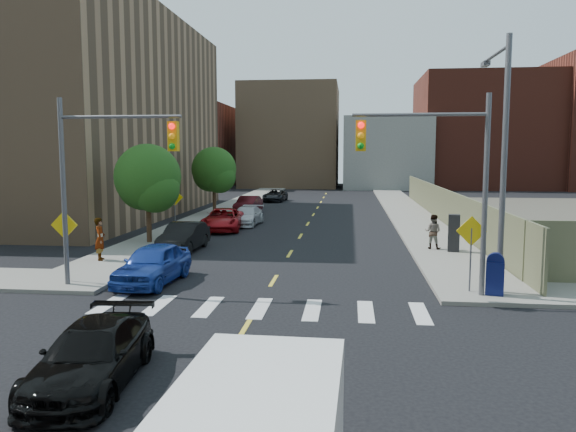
% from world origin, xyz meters
% --- Properties ---
extents(ground, '(160.00, 160.00, 0.00)m').
position_xyz_m(ground, '(0.00, 0.00, 0.00)').
color(ground, black).
rests_on(ground, ground).
extents(sidewalk_nw, '(3.50, 73.00, 0.15)m').
position_xyz_m(sidewalk_nw, '(-7.75, 41.50, 0.07)').
color(sidewalk_nw, gray).
rests_on(sidewalk_nw, ground).
extents(sidewalk_ne, '(3.50, 73.00, 0.15)m').
position_xyz_m(sidewalk_ne, '(7.75, 41.50, 0.07)').
color(sidewalk_ne, gray).
rests_on(sidewalk_ne, ground).
extents(fence_north, '(0.12, 44.00, 2.50)m').
position_xyz_m(fence_north, '(9.60, 28.00, 1.25)').
color(fence_north, '#666748').
rests_on(fence_north, ground).
extents(building_nw, '(22.00, 30.00, 16.00)m').
position_xyz_m(building_nw, '(-22.00, 30.00, 8.00)').
color(building_nw, '#8C6B4C').
rests_on(building_nw, ground).
extents(bg_bldg_west, '(14.00, 18.00, 12.00)m').
position_xyz_m(bg_bldg_west, '(-22.00, 70.00, 6.00)').
color(bg_bldg_west, '#592319').
rests_on(bg_bldg_west, ground).
extents(bg_bldg_midwest, '(14.00, 16.00, 15.00)m').
position_xyz_m(bg_bldg_midwest, '(-6.00, 72.00, 7.50)').
color(bg_bldg_midwest, '#8C6B4C').
rests_on(bg_bldg_midwest, ground).
extents(bg_bldg_center, '(12.00, 16.00, 10.00)m').
position_xyz_m(bg_bldg_center, '(8.00, 70.00, 5.00)').
color(bg_bldg_center, gray).
rests_on(bg_bldg_center, ground).
extents(bg_bldg_east, '(18.00, 18.00, 16.00)m').
position_xyz_m(bg_bldg_east, '(22.00, 72.00, 8.00)').
color(bg_bldg_east, '#592319').
rests_on(bg_bldg_east, ground).
extents(signal_nw, '(4.59, 0.30, 7.00)m').
position_xyz_m(signal_nw, '(-5.98, 6.00, 4.53)').
color(signal_nw, '#59595E').
rests_on(signal_nw, ground).
extents(signal_ne, '(4.59, 0.30, 7.00)m').
position_xyz_m(signal_ne, '(5.98, 6.00, 4.53)').
color(signal_ne, '#59595E').
rests_on(signal_ne, ground).
extents(streetlight_ne, '(0.25, 3.70, 9.00)m').
position_xyz_m(streetlight_ne, '(8.20, 6.90, 5.22)').
color(streetlight_ne, '#59595E').
rests_on(streetlight_ne, ground).
extents(warn_sign_nw, '(1.06, 0.06, 2.83)m').
position_xyz_m(warn_sign_nw, '(-7.80, 6.50, 1.99)').
color(warn_sign_nw, '#59595E').
rests_on(warn_sign_nw, ground).
extents(warn_sign_ne, '(1.06, 0.06, 2.83)m').
position_xyz_m(warn_sign_ne, '(7.20, 6.50, 1.99)').
color(warn_sign_ne, '#59595E').
rests_on(warn_sign_ne, ground).
extents(warn_sign_midwest, '(1.06, 0.06, 2.83)m').
position_xyz_m(warn_sign_midwest, '(-7.80, 20.00, 1.99)').
color(warn_sign_midwest, '#59595E').
rests_on(warn_sign_midwest, ground).
extents(tree_west_near, '(3.66, 3.64, 5.52)m').
position_xyz_m(tree_west_near, '(-8.00, 16.05, 3.48)').
color(tree_west_near, '#332114').
rests_on(tree_west_near, ground).
extents(tree_west_far, '(3.66, 3.64, 5.52)m').
position_xyz_m(tree_west_far, '(-8.00, 31.05, 3.48)').
color(tree_west_far, '#332114').
rests_on(tree_west_far, ground).
extents(parked_car_blue, '(2.11, 4.64, 1.54)m').
position_xyz_m(parked_car_blue, '(-4.55, 7.00, 0.77)').
color(parked_car_blue, '#1B3998').
rests_on(parked_car_blue, ground).
extents(parked_car_black, '(1.71, 4.49, 1.46)m').
position_xyz_m(parked_car_black, '(-5.50, 14.21, 0.73)').
color(parked_car_black, black).
rests_on(parked_car_black, ground).
extents(parked_car_red, '(2.76, 5.30, 1.42)m').
position_xyz_m(parked_car_red, '(-5.23, 22.02, 0.71)').
color(parked_car_red, '#AA1117').
rests_on(parked_car_red, ground).
extents(parked_car_silver, '(2.11, 4.57, 1.29)m').
position_xyz_m(parked_car_silver, '(-4.20, 24.74, 0.65)').
color(parked_car_silver, '#B4B5BC').
rests_on(parked_car_silver, ground).
extents(parked_car_white, '(1.70, 3.89, 1.31)m').
position_xyz_m(parked_car_white, '(-5.50, 33.30, 0.65)').
color(parked_car_white, silver).
rests_on(parked_car_white, ground).
extents(parked_car_maroon, '(1.88, 4.45, 1.43)m').
position_xyz_m(parked_car_maroon, '(-5.50, 32.54, 0.71)').
color(parked_car_maroon, '#3F0C12').
rests_on(parked_car_maroon, ground).
extents(parked_car_grey, '(2.32, 4.58, 1.24)m').
position_xyz_m(parked_car_grey, '(-4.79, 44.23, 0.62)').
color(parked_car_grey, black).
rests_on(parked_car_grey, ground).
extents(black_sedan, '(2.24, 4.70, 1.32)m').
position_xyz_m(black_sedan, '(-2.54, -2.35, 0.66)').
color(black_sedan, black).
rests_on(black_sedan, ground).
extents(mailbox, '(0.69, 0.59, 1.47)m').
position_xyz_m(mailbox, '(7.96, 6.11, 0.86)').
color(mailbox, '#0D144F').
rests_on(mailbox, sidewalk_ne).
extents(payphone, '(0.61, 0.52, 1.85)m').
position_xyz_m(payphone, '(8.09, 14.70, 1.07)').
color(payphone, black).
rests_on(payphone, sidewalk_ne).
extents(pedestrian_west, '(0.66, 0.82, 1.95)m').
position_xyz_m(pedestrian_west, '(-8.33, 10.64, 1.13)').
color(pedestrian_west, gray).
rests_on(pedestrian_west, sidewalk_nw).
extents(pedestrian_east, '(1.04, 0.94, 1.75)m').
position_xyz_m(pedestrian_east, '(7.19, 15.43, 1.03)').
color(pedestrian_east, gray).
rests_on(pedestrian_east, sidewalk_ne).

